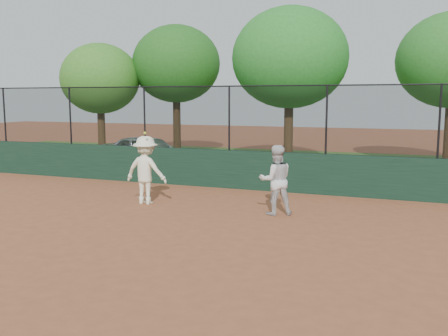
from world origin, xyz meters
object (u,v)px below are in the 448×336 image
(player_main, at_px, (146,170))
(tree_0, at_px, (100,79))
(player_second, at_px, (276,180))
(tree_2, at_px, (290,58))
(tree_1, at_px, (176,64))
(parked_car, at_px, (148,153))

(player_main, relative_size, tree_0, 0.37)
(player_second, xyz_separation_m, tree_2, (-1.68, 8.04, 3.53))
(tree_1, height_order, tree_2, tree_2)
(player_main, height_order, tree_0, tree_0)
(tree_0, bearing_deg, tree_2, -0.85)
(player_main, distance_m, tree_1, 11.09)
(player_second, bearing_deg, tree_1, -80.65)
(player_second, distance_m, player_main, 3.56)
(parked_car, relative_size, player_main, 2.07)
(parked_car, bearing_deg, tree_1, 20.09)
(parked_car, xyz_separation_m, tree_0, (-4.04, 2.73, 3.00))
(tree_0, bearing_deg, tree_1, 26.10)
(parked_car, distance_m, tree_1, 5.71)
(parked_car, xyz_separation_m, tree_2, (4.94, 2.60, 3.68))
(player_second, height_order, tree_2, tree_2)
(tree_0, relative_size, tree_2, 0.84)
(tree_0, height_order, tree_2, tree_2)
(player_second, height_order, player_main, player_main)
(tree_0, bearing_deg, parked_car, -34.02)
(parked_car, distance_m, tree_0, 5.73)
(parked_car, relative_size, tree_1, 0.66)
(player_second, bearing_deg, parked_car, -67.72)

